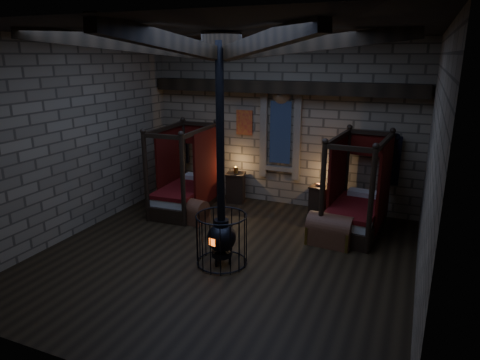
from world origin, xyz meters
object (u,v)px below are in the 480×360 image
at_px(bed_right, 356,208).
at_px(trunk_left, 191,211).
at_px(trunk_right, 330,231).
at_px(bed_left, 186,189).
at_px(stove, 222,234).

distance_m(bed_right, trunk_left, 3.81).
bearing_deg(bed_right, trunk_right, -107.03).
bearing_deg(bed_left, trunk_right, -12.98).
bearing_deg(trunk_left, bed_left, 136.75).
bearing_deg(trunk_right, bed_right, 72.49).
bearing_deg(bed_left, bed_right, 0.76).
height_order(bed_right, stove, stove).
bearing_deg(trunk_right, trunk_left, -175.31).
relative_size(trunk_left, stove, 0.21).
bearing_deg(stove, trunk_right, 60.57).
height_order(bed_left, stove, stove).
xyz_separation_m(bed_left, trunk_right, (3.83, -0.69, -0.23)).
bearing_deg(bed_right, trunk_left, -160.41).
height_order(bed_left, bed_right, bed_right).
bearing_deg(bed_right, bed_left, -171.73).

